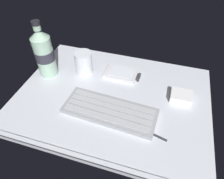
# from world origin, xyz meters

# --- Properties ---
(ground_plane) EXTENTS (0.64, 0.48, 0.03)m
(ground_plane) POSITION_xyz_m (0.00, -0.00, -0.01)
(ground_plane) COLOR silver
(keyboard) EXTENTS (0.30, 0.13, 0.02)m
(keyboard) POSITION_xyz_m (0.01, -0.07, 0.01)
(keyboard) COLOR #93969B
(keyboard) RESTS_ON ground_plane
(handheld_device) EXTENTS (0.13, 0.08, 0.02)m
(handheld_device) POSITION_xyz_m (0.01, 0.11, 0.01)
(handheld_device) COLOR silver
(handheld_device) RESTS_ON ground_plane
(juice_cup) EXTENTS (0.06, 0.06, 0.09)m
(juice_cup) POSITION_xyz_m (-0.14, 0.09, 0.04)
(juice_cup) COLOR silver
(juice_cup) RESTS_ON ground_plane
(water_bottle) EXTENTS (0.07, 0.07, 0.21)m
(water_bottle) POSITION_xyz_m (-0.26, 0.05, 0.09)
(water_bottle) COLOR #9EC1A8
(water_bottle) RESTS_ON ground_plane
(charger_block) EXTENTS (0.07, 0.06, 0.02)m
(charger_block) POSITION_xyz_m (0.22, 0.05, 0.01)
(charger_block) COLOR white
(charger_block) RESTS_ON ground_plane
(stylus_pen) EXTENTS (0.09, 0.03, 0.01)m
(stylus_pen) POSITION_xyz_m (0.15, -0.11, 0.00)
(stylus_pen) COLOR #26262B
(stylus_pen) RESTS_ON ground_plane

